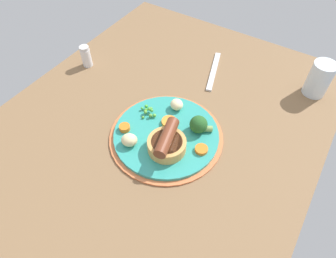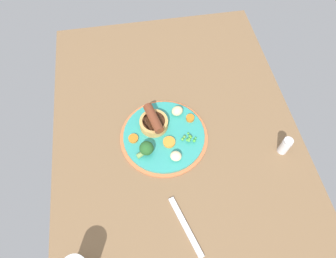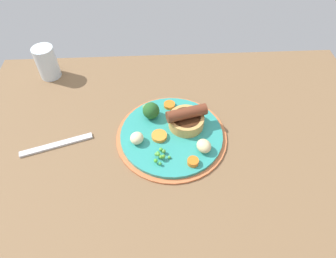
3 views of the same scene
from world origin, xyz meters
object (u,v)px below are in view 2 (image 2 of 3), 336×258
Objects in this scene: carrot_slice_0 at (190,118)px; fork at (186,227)px; broccoli_floret_near at (146,149)px; potato_chunk_2 at (177,111)px; sausage_pudding at (154,122)px; pea_pile at (189,138)px; salt_shaker at (285,146)px; potato_chunk_0 at (176,156)px; carrot_slice_2 at (133,138)px; carrot_slice_3 at (169,142)px; dinner_plate at (164,136)px.

carrot_slice_0 is 0.15× the size of fork.
broccoli_floret_near reaches higher than potato_chunk_2.
sausage_pudding is 12.44cm from pea_pile.
carrot_slice_0 is at bearing -101.67° from sausage_pudding.
broccoli_floret_near is 42.74cm from salt_shaker.
pea_pile reaches higher than carrot_slice_0.
pea_pile is at bearing -138.77° from sausage_pudding.
pea_pile is at bearing -30.65° from fork.
carrot_slice_2 is (8.73, 12.14, -0.94)cm from potato_chunk_0.
potato_chunk_0 is at bearing 168.25° from potato_chunk_2.
potato_chunk_2 reaches higher than carrot_slice_2.
carrot_slice_3 is 35.79cm from salt_shaker.
potato_chunk_2 is at bearing -24.08° from fork.
pea_pile is 6.38cm from carrot_slice_3.
carrot_slice_0 is (-2.99, -3.83, -0.84)cm from potato_chunk_2.
potato_chunk_2 is at bearing -37.15° from dinner_plate.
potato_chunk_0 is 14.98cm from carrot_slice_2.
carrot_slice_2 is (-3.93, 7.18, -1.84)cm from sausage_pudding.
dinner_plate is 9.94cm from carrot_slice_2.
broccoli_floret_near is at bearing 98.37° from pea_pile.
carrot_slice_0 is at bearing -28.61° from potato_chunk_0.
potato_chunk_0 is 0.90× the size of potato_chunk_2.
broccoli_floret_near is 18.51cm from carrot_slice_0.
carrot_slice_2 is at bearing 76.43° from salt_shaker.
dinner_plate is 4.98× the size of broccoli_floret_near.
carrot_slice_2 is 0.46× the size of salt_shaker.
potato_chunk_2 is 1.44× the size of carrot_slice_0.
salt_shaker is (-15.01, -38.70, -0.36)cm from sausage_pudding.
dinner_plate is 2.66× the size of sausage_pudding.
fork is (-25.99, -0.24, -1.60)cm from carrot_slice_3.
sausage_pudding is 8.27cm from carrot_slice_3.
potato_chunk_0 is 1.30× the size of carrot_slice_0.
potato_chunk_0 is at bearing -51.35° from broccoli_floret_near.
salt_shaker is (-7.99, -28.52, 0.95)cm from pea_pile.
broccoli_floret_near is 7.87cm from carrot_slice_3.
carrot_slice_2 is at bearing 79.90° from pea_pile.
potato_chunk_0 reaches higher than carrot_slice_2.
broccoli_floret_near is 1.47× the size of potato_chunk_2.
potato_chunk_0 is at bearing -168.45° from carrot_slice_3.
potato_chunk_0 is (-3.60, -8.58, -0.75)cm from broccoli_floret_near.
salt_shaker is (-15.54, -26.56, 1.30)cm from carrot_slice_0.
fork is (-26.07, 6.11, -2.09)cm from pea_pile.
salt_shaker reaches higher than potato_chunk_0.
carrot_slice_0 is at bearing -77.01° from carrot_slice_2.
pea_pile is at bearing -42.83° from potato_chunk_0.
potato_chunk_2 reaches higher than pea_pile.
salt_shaker is at bearing -93.99° from potato_chunk_0.
carrot_slice_0 reaches higher than fork.
carrot_slice_2 is 0.80× the size of carrot_slice_3.
fork is 39.19cm from salt_shaker.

